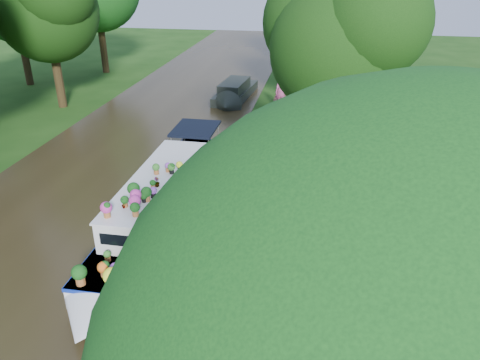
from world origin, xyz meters
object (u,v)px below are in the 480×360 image
(second_boat, at_px, (235,92))
(pedestrian_pink, at_px, (280,92))
(plant_boat, at_px, (161,202))
(pedestrian_dark, at_px, (304,75))
(sandwich_board, at_px, (255,293))

(second_boat, distance_m, pedestrian_pink, 3.59)
(pedestrian_pink, bearing_deg, plant_boat, -108.35)
(pedestrian_dark, bearing_deg, second_boat, -160.25)
(pedestrian_pink, bearing_deg, sandwich_board, -94.14)
(plant_boat, bearing_deg, second_boat, 91.26)
(plant_boat, distance_m, second_boat, 16.86)
(plant_boat, distance_m, sandwich_board, 5.83)
(pedestrian_pink, bearing_deg, second_boat, 150.90)
(plant_boat, distance_m, pedestrian_dark, 21.66)
(second_boat, bearing_deg, plant_boat, -83.43)
(second_boat, height_order, pedestrian_dark, pedestrian_dark)
(pedestrian_pink, xyz_separation_m, pedestrian_dark, (1.21, 5.71, -0.11))
(plant_boat, relative_size, second_boat, 2.03)
(sandwich_board, bearing_deg, plant_boat, 145.15)
(pedestrian_pink, bearing_deg, pedestrian_dark, 70.37)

